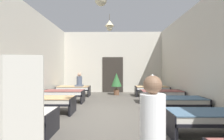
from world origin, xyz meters
The scene contains 12 objects.
ground_plane centered at (0.00, 0.00, -0.05)m, with size 7.26×11.17×0.10m, color #59544C.
room_shell centered at (0.00, 1.37, 2.07)m, with size 7.06×10.77×4.14m.
bed_left_row_1 centered at (-2.28, -1.83, 0.44)m, with size 1.90×0.84×0.57m.
bed_right_row_1 centered at (2.28, -1.83, 0.44)m, with size 1.90×0.84×0.57m.
bed_left_row_2 centered at (-2.28, 0.00, 0.44)m, with size 1.90×0.84×0.57m.
bed_right_row_2 centered at (2.28, 0.00, 0.44)m, with size 1.90×0.84×0.57m.
bed_left_row_3 centered at (-2.28, 1.83, 0.44)m, with size 1.90×0.84×0.57m.
bed_right_row_3 centered at (2.28, 1.83, 0.44)m, with size 1.90×0.84×0.57m.
bed_left_row_4 centered at (-2.28, 3.67, 0.44)m, with size 1.90×0.84×0.57m.
bed_right_row_4 centered at (2.28, 3.67, 0.44)m, with size 1.90×0.84×0.57m.
patient_seated_primary centered at (-1.93, 3.62, 0.87)m, with size 0.44×0.44×0.80m.
potted_plant centered at (0.23, 4.09, 0.86)m, with size 0.63×0.63×1.34m.
Camera 1 is at (0.08, -5.50, 1.54)m, focal length 25.24 mm.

